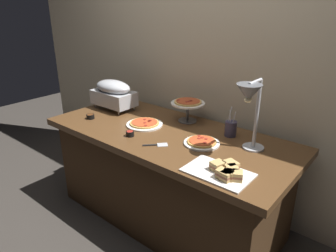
% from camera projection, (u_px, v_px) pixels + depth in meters
% --- Properties ---
extents(ground_plane, '(8.00, 8.00, 0.00)m').
position_uv_depth(ground_plane, '(168.00, 216.00, 2.59)').
color(ground_plane, '#38332D').
extents(back_wall, '(4.40, 0.04, 2.40)m').
position_uv_depth(back_wall, '(207.00, 63.00, 2.50)').
color(back_wall, '#C6B593').
rests_on(back_wall, ground_plane).
extents(buffet_table, '(1.90, 0.84, 0.76)m').
position_uv_depth(buffet_table, '(168.00, 176.00, 2.45)').
color(buffet_table, brown).
rests_on(buffet_table, ground_plane).
extents(chafing_dish, '(0.39, 0.22, 0.26)m').
position_uv_depth(chafing_dish, '(114.00, 93.00, 2.75)').
color(chafing_dish, '#B7BABF').
rests_on(chafing_dish, buffet_table).
extents(heat_lamp, '(0.15, 0.30, 0.47)m').
position_uv_depth(heat_lamp, '(250.00, 100.00, 1.83)').
color(heat_lamp, '#B7BABF').
rests_on(heat_lamp, buffet_table).
extents(pizza_plate_front, '(0.28, 0.28, 0.03)m').
position_uv_depth(pizza_plate_front, '(145.00, 124.00, 2.43)').
color(pizza_plate_front, white).
rests_on(pizza_plate_front, buffet_table).
extents(pizza_plate_center, '(0.25, 0.25, 0.03)m').
position_uv_depth(pizza_plate_center, '(202.00, 142.00, 2.11)').
color(pizza_plate_center, white).
rests_on(pizza_plate_center, buffet_table).
extents(pizza_plate_raised_stand, '(0.27, 0.27, 0.18)m').
position_uv_depth(pizza_plate_raised_stand, '(188.00, 105.00, 2.47)').
color(pizza_plate_raised_stand, '#595B60').
rests_on(pizza_plate_raised_stand, buffet_table).
extents(sandwich_platter, '(0.38, 0.24, 0.06)m').
position_uv_depth(sandwich_platter, '(224.00, 172.00, 1.73)').
color(sandwich_platter, white).
rests_on(sandwich_platter, buffet_table).
extents(sauce_cup_near, '(0.06, 0.06, 0.04)m').
position_uv_depth(sauce_cup_near, '(130.00, 133.00, 2.23)').
color(sauce_cup_near, black).
rests_on(sauce_cup_near, buffet_table).
extents(sauce_cup_far, '(0.07, 0.07, 0.04)m').
position_uv_depth(sauce_cup_far, '(90.00, 116.00, 2.56)').
color(sauce_cup_far, black).
rests_on(sauce_cup_far, buffet_table).
extents(utensil_holder, '(0.08, 0.08, 0.22)m').
position_uv_depth(utensil_holder, '(231.00, 128.00, 2.22)').
color(utensil_holder, '#383347').
rests_on(utensil_holder, buffet_table).
extents(serving_spatula, '(0.14, 0.15, 0.01)m').
position_uv_depth(serving_spatula, '(156.00, 145.00, 2.09)').
color(serving_spatula, '#B7BABF').
rests_on(serving_spatula, buffet_table).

